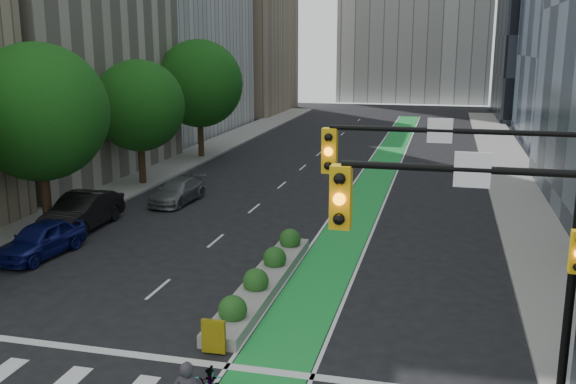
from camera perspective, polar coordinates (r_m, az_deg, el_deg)
The scene contains 14 objects.
ground at distance 18.04m, azimuth -12.37°, elevation -16.02°, with size 160.00×160.00×0.00m, color black.
sidewalk_left at distance 44.29m, azimuth -11.96°, elevation 1.59°, with size 3.60×90.00×0.15m, color gray.
sidewalk_right at distance 40.22m, azimuth 19.97°, elevation -0.07°, with size 3.60×90.00×0.15m, color gray.
bike_lane_paint at distance 45.08m, azimuth 8.15°, elevation 1.86°, with size 2.20×70.00×0.01m, color green.
building_tan_far at distance 84.66m, azimuth -5.15°, elevation 15.96°, with size 14.00×16.00×26.00m, color tan.
tree_mid at distance 31.97m, azimuth -21.27°, elevation 6.61°, with size 6.40×6.40×8.78m.
tree_midfar at distance 40.58m, azimuth -13.10°, elevation 7.47°, with size 5.60×5.60×7.76m.
tree_far at distance 49.62m, azimuth -7.90°, elevation 9.51°, with size 6.60×6.60×9.00m.
signal_right at distance 15.07m, azimuth 18.66°, elevation -2.54°, with size 5.82×0.51×7.20m.
signal_far_right at distance 10.87m, azimuth 22.07°, elevation -9.14°, with size 4.82×0.51×7.20m.
median_planter at distance 23.45m, azimuth -2.13°, elevation -7.68°, with size 1.20×10.26×1.10m.
parked_car_left_near at distance 28.60m, azimuth -21.12°, elevation -3.94°, with size 1.75×4.36×1.49m, color #0D1253.
parked_car_left_mid at distance 32.10m, azimuth -17.83°, elevation -1.66°, with size 1.82×5.23×1.72m, color black.
parked_car_left_far at distance 36.17m, azimuth -9.78°, elevation 0.06°, with size 1.81×4.46×1.29m, color #55585A.
Camera 1 is at (7.29, -14.03, 8.69)m, focal length 40.00 mm.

